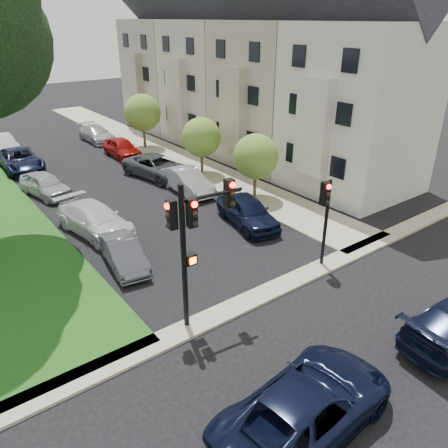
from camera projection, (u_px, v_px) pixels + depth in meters
ground at (304, 318)px, 16.39m from camera, size 140.00×140.00×0.00m
sidewalk_right at (154, 148)px, 37.33m from camera, size 3.50×44.00×0.12m
sidewalk_cross at (268, 292)px, 17.81m from camera, size 60.00×1.00×0.12m
house_a at (361, 78)px, 25.93m from camera, size 7.70×7.55×15.97m
house_b at (274, 67)px, 31.34m from camera, size 7.70×7.55×15.97m
house_c at (213, 60)px, 36.75m from camera, size 7.70×7.55×15.97m
house_d at (168, 54)px, 42.15m from camera, size 7.70×7.55×15.97m
small_tree_a at (256, 157)px, 25.88m from camera, size 2.71×2.71×4.07m
small_tree_b at (201, 137)px, 30.00m from camera, size 2.72×2.72×4.07m
small_tree_c at (143, 113)px, 36.09m from camera, size 3.03×3.03×4.54m
traffic_signal_main at (193, 230)px, 14.54m from camera, size 2.70×0.71×5.52m
traffic_signal_secondary at (325, 208)px, 18.52m from camera, size 0.52×0.42×4.11m
car_cross_near at (307, 406)px, 11.71m from camera, size 5.92×3.19×1.58m
car_parked_0 at (247, 211)px, 23.36m from camera, size 2.80×4.99×1.60m
car_parked_1 at (187, 181)px, 27.77m from camera, size 1.83×4.67×1.51m
car_parked_2 at (158, 167)px, 30.38m from camera, size 3.58×5.87×1.52m
car_parked_3 at (122, 148)px, 34.73m from camera, size 1.82×4.48×1.52m
car_parked_4 at (97, 134)px, 39.13m from camera, size 2.06×4.85×1.39m
car_parked_5 at (123, 253)px, 19.52m from camera, size 1.93×4.08×1.29m
car_parked_6 at (95, 220)px, 22.48m from camera, size 2.93×5.50×1.52m
car_parked_7 at (45, 185)px, 27.27m from camera, size 2.53×4.50×1.44m
car_parked_8 at (20, 160)px, 31.87m from camera, size 2.65×5.55×1.53m
car_parked_9 at (3, 144)px, 35.85m from camera, size 1.95×4.61×1.48m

